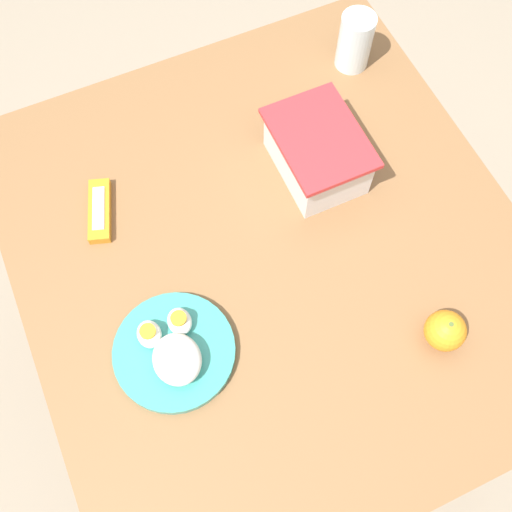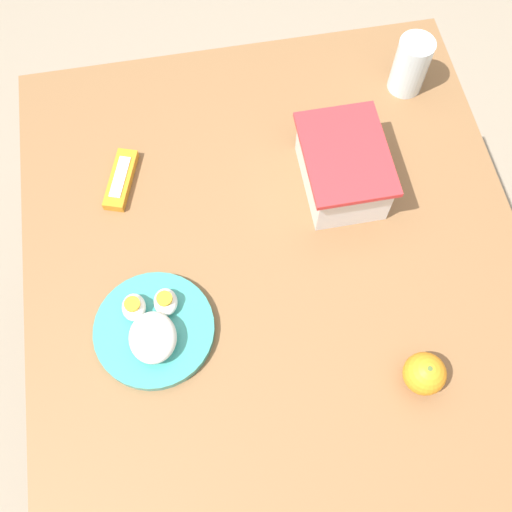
# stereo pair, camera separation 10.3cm
# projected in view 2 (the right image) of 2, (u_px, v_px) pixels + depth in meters

# --- Properties ---
(ground_plane) EXTENTS (10.00, 10.00, 0.00)m
(ground_plane) POSITION_uv_depth(u_px,v_px,m) (268.00, 359.00, 1.75)
(ground_plane) COLOR gray
(table) EXTENTS (0.98, 0.89, 0.75)m
(table) POSITION_uv_depth(u_px,v_px,m) (274.00, 279.00, 1.18)
(table) COLOR brown
(table) RESTS_ON ground_plane
(food_container) EXTENTS (0.20, 0.15, 0.10)m
(food_container) POSITION_uv_depth(u_px,v_px,m) (342.00, 170.00, 1.09)
(food_container) COLOR white
(food_container) RESTS_ON table
(orange_fruit) EXTENTS (0.07, 0.07, 0.07)m
(orange_fruit) POSITION_uv_depth(u_px,v_px,m) (424.00, 374.00, 0.94)
(orange_fruit) COLOR orange
(orange_fruit) RESTS_ON table
(rice_plate) EXTENTS (0.20, 0.20, 0.06)m
(rice_plate) POSITION_uv_depth(u_px,v_px,m) (154.00, 329.00, 0.99)
(rice_plate) COLOR teal
(rice_plate) RESTS_ON table
(candy_bar) EXTENTS (0.13, 0.08, 0.02)m
(candy_bar) POSITION_uv_depth(u_px,v_px,m) (121.00, 179.00, 1.12)
(candy_bar) COLOR orange
(candy_bar) RESTS_ON table
(drinking_glass) EXTENTS (0.07, 0.07, 0.12)m
(drinking_glass) POSITION_uv_depth(u_px,v_px,m) (411.00, 65.00, 1.17)
(drinking_glass) COLOR silver
(drinking_glass) RESTS_ON table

